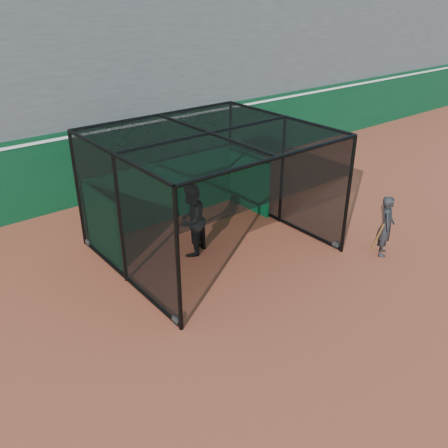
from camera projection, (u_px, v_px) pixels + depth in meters
ground at (280, 311)px, 10.65m from camera, size 120.00×120.00×0.00m
outfield_wall at (104, 160)px, 16.00m from camera, size 50.00×0.50×2.50m
grandstand at (47, 50)px, 17.21m from camera, size 50.00×7.85×8.95m
batting_cage at (210, 194)px, 12.53m from camera, size 5.40×4.92×3.26m
batter at (191, 220)px, 12.52m from camera, size 1.21×1.12×2.00m
on_deck_player at (386, 226)px, 12.56m from camera, size 0.74×0.68×1.69m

